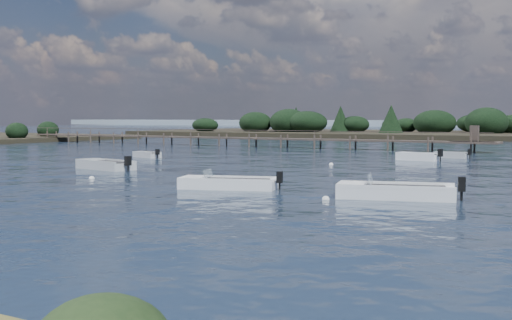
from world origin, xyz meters
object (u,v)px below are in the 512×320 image
Objects in this scene: dinghy_mid_white_a at (228,186)px; tender_far_grey_b at (451,156)px; tender_far_grey at (147,156)px; dinghy_mid_grey at (105,167)px; tender_far_white at (418,158)px; dinghy_mid_white_b at (395,194)px; jetty at (253,138)px.

tender_far_grey_b is at bearing 82.48° from dinghy_mid_white_a.
tender_far_grey is at bearing 138.22° from dinghy_mid_white_a.
dinghy_mid_grey is 14.77m from dinghy_mid_white_a.
dinghy_mid_white_b is at bearing -76.40° from tender_far_white.
jetty is at bearing 127.32° from dinghy_mid_white_b.
dinghy_mid_grey is 1.00× the size of dinghy_mid_white_a.
dinghy_mid_grey is 1.59× the size of tender_far_grey_b.
tender_far_white is 23.12m from tender_far_grey.
dinghy_mid_grey is 22.54m from dinghy_mid_white_b.
tender_far_grey_b is at bearing 27.98° from tender_far_grey.
dinghy_mid_grey is 0.93× the size of dinghy_mid_white_b.
dinghy_mid_white_b is at bearing 2.72° from dinghy_mid_white_a.
tender_far_grey_b is 0.99× the size of tender_far_grey.
dinghy_mid_white_b is 1.07× the size of dinghy_mid_white_a.
dinghy_mid_white_b reaches higher than tender_far_grey_b.
jetty is at bearing 118.70° from dinghy_mid_white_a.
tender_far_white is 4.81m from tender_far_grey_b.
dinghy_mid_white_b is (21.86, -5.49, 0.00)m from dinghy_mid_grey.
tender_far_white is 1.19× the size of tender_far_grey.
dinghy_mid_white_a is (-3.93, -29.78, 0.00)m from tender_far_grey_b.
dinghy_mid_white_b reaches higher than dinghy_mid_white_a.
jetty is at bearing 158.29° from tender_far_grey_b.
jetty reaches higher than tender_far_grey_b.
dinghy_mid_white_a is (13.55, -5.88, -0.02)m from dinghy_mid_grey.
dinghy_mid_grey is 1.33× the size of tender_far_white.
tender_far_grey_b is 29.71m from dinghy_mid_white_b.
jetty is (-25.88, 10.31, 0.83)m from tender_far_grey_b.
dinghy_mid_white_b reaches higher than tender_far_grey.
tender_far_white reaches higher than dinghy_mid_white_a.
tender_far_grey is at bearing 117.15° from dinghy_mid_grey.
dinghy_mid_white_b reaches higher than dinghy_mid_grey.
tender_far_grey is at bearing -83.69° from jetty.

